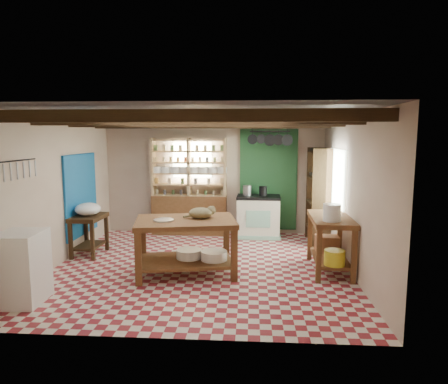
# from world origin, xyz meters

# --- Properties ---
(floor) EXTENTS (5.00, 5.00, 0.02)m
(floor) POSITION_xyz_m (0.00, 0.00, -0.01)
(floor) COLOR maroon
(floor) RESTS_ON ground
(ceiling) EXTENTS (5.00, 5.00, 0.02)m
(ceiling) POSITION_xyz_m (0.00, 0.00, 2.60)
(ceiling) COLOR #4E4E54
(ceiling) RESTS_ON wall_back
(wall_back) EXTENTS (5.00, 0.04, 2.60)m
(wall_back) POSITION_xyz_m (0.00, 2.50, 1.30)
(wall_back) COLOR beige
(wall_back) RESTS_ON floor
(wall_front) EXTENTS (5.00, 0.04, 2.60)m
(wall_front) POSITION_xyz_m (0.00, -2.50, 1.30)
(wall_front) COLOR beige
(wall_front) RESTS_ON floor
(wall_left) EXTENTS (0.04, 5.00, 2.60)m
(wall_left) POSITION_xyz_m (-2.50, 0.00, 1.30)
(wall_left) COLOR beige
(wall_left) RESTS_ON floor
(wall_right) EXTENTS (0.04, 5.00, 2.60)m
(wall_right) POSITION_xyz_m (2.50, 0.00, 1.30)
(wall_right) COLOR beige
(wall_right) RESTS_ON floor
(ceiling_beams) EXTENTS (5.00, 3.80, 0.15)m
(ceiling_beams) POSITION_xyz_m (0.00, 0.00, 2.48)
(ceiling_beams) COLOR #372513
(ceiling_beams) RESTS_ON ceiling
(blue_wall_patch) EXTENTS (0.04, 1.40, 1.60)m
(blue_wall_patch) POSITION_xyz_m (-2.47, 0.90, 1.10)
(blue_wall_patch) COLOR #1662A8
(blue_wall_patch) RESTS_ON wall_left
(green_wall_patch) EXTENTS (1.30, 0.04, 2.30)m
(green_wall_patch) POSITION_xyz_m (1.25, 2.47, 1.25)
(green_wall_patch) COLOR #1F4F29
(green_wall_patch) RESTS_ON wall_back
(window_back) EXTENTS (0.90, 0.02, 0.80)m
(window_back) POSITION_xyz_m (-0.50, 2.48, 1.70)
(window_back) COLOR silver
(window_back) RESTS_ON wall_back
(window_right) EXTENTS (0.02, 1.30, 1.20)m
(window_right) POSITION_xyz_m (2.48, 1.00, 1.40)
(window_right) COLOR silver
(window_right) RESTS_ON wall_right
(utensil_rail) EXTENTS (0.06, 0.90, 0.28)m
(utensil_rail) POSITION_xyz_m (-2.44, -1.20, 1.78)
(utensil_rail) COLOR black
(utensil_rail) RESTS_ON wall_left
(pot_rack) EXTENTS (0.86, 0.12, 0.36)m
(pot_rack) POSITION_xyz_m (1.25, 2.05, 2.18)
(pot_rack) COLOR black
(pot_rack) RESTS_ON ceiling
(shelving_unit) EXTENTS (1.70, 0.34, 2.20)m
(shelving_unit) POSITION_xyz_m (-0.55, 2.31, 1.10)
(shelving_unit) COLOR tan
(shelving_unit) RESTS_ON floor
(tall_rack) EXTENTS (0.40, 0.86, 2.00)m
(tall_rack) POSITION_xyz_m (2.28, 1.80, 1.00)
(tall_rack) COLOR #372513
(tall_rack) RESTS_ON floor
(work_table) EXTENTS (1.77, 1.35, 0.90)m
(work_table) POSITION_xyz_m (-0.20, -0.35, 0.45)
(work_table) COLOR brown
(work_table) RESTS_ON floor
(stove) EXTENTS (0.97, 0.67, 0.93)m
(stove) POSITION_xyz_m (1.03, 2.15, 0.47)
(stove) COLOR white
(stove) RESTS_ON floor
(prep_table) EXTENTS (0.54, 0.77, 0.76)m
(prep_table) POSITION_xyz_m (-2.20, 0.55, 0.38)
(prep_table) COLOR #372513
(prep_table) RESTS_ON floor
(white_cabinet) EXTENTS (0.58, 0.68, 0.97)m
(white_cabinet) POSITION_xyz_m (-2.22, -1.64, 0.49)
(white_cabinet) COLOR white
(white_cabinet) RESTS_ON floor
(right_counter) EXTENTS (0.68, 1.31, 0.92)m
(right_counter) POSITION_xyz_m (2.18, -0.06, 0.46)
(right_counter) COLOR brown
(right_counter) RESTS_ON floor
(cat) EXTENTS (0.48, 0.43, 0.18)m
(cat) POSITION_xyz_m (0.04, -0.26, 0.99)
(cat) COLOR #928155
(cat) RESTS_ON work_table
(steel_tray) EXTENTS (0.38, 0.38, 0.02)m
(steel_tray) POSITION_xyz_m (-0.53, -0.47, 0.91)
(steel_tray) COLOR #A7A8AF
(steel_tray) RESTS_ON work_table
(basin_large) EXTENTS (0.49, 0.49, 0.15)m
(basin_large) POSITION_xyz_m (-0.16, -0.29, 0.31)
(basin_large) COLOR white
(basin_large) RESTS_ON work_table
(basin_small) EXTENTS (0.50, 0.50, 0.15)m
(basin_small) POSITION_xyz_m (0.26, -0.36, 0.31)
(basin_small) COLOR white
(basin_small) RESTS_ON work_table
(kettle_left) EXTENTS (0.20, 0.20, 0.23)m
(kettle_left) POSITION_xyz_m (0.78, 2.16, 1.04)
(kettle_left) COLOR #A7A8AF
(kettle_left) RESTS_ON stove
(kettle_right) EXTENTS (0.18, 0.18, 0.21)m
(kettle_right) POSITION_xyz_m (1.13, 2.15, 1.04)
(kettle_right) COLOR black
(kettle_right) RESTS_ON stove
(enamel_bowl) EXTENTS (0.49, 0.49, 0.24)m
(enamel_bowl) POSITION_xyz_m (-2.20, 0.55, 0.88)
(enamel_bowl) COLOR white
(enamel_bowl) RESTS_ON prep_table
(white_bucket) EXTENTS (0.28, 0.28, 0.27)m
(white_bucket) POSITION_xyz_m (2.12, -0.41, 1.06)
(white_bucket) COLOR white
(white_bucket) RESTS_ON right_counter
(wicker_basket) EXTENTS (0.40, 0.32, 0.27)m
(wicker_basket) POSITION_xyz_m (2.19, 0.24, 0.38)
(wicker_basket) COLOR #9E633F
(wicker_basket) RESTS_ON right_counter
(yellow_tub) EXTENTS (0.33, 0.33, 0.24)m
(yellow_tub) POSITION_xyz_m (2.17, -0.51, 0.36)
(yellow_tub) COLOR yellow
(yellow_tub) RESTS_ON right_counter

